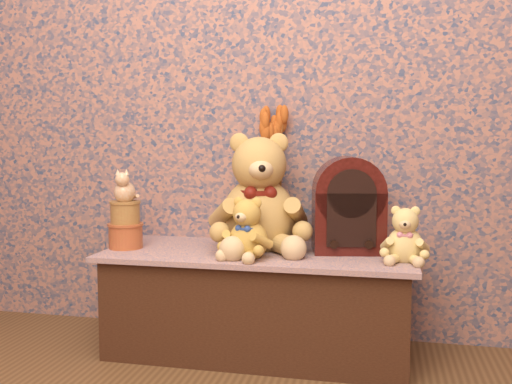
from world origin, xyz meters
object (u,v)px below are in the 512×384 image
biscuit_tin_lower (126,236)px  cat_figurine (125,185)px  ceramic_vase (271,220)px  cathedral_radio (348,204)px  teddy_medium (248,225)px  teddy_large (259,187)px  teddy_small (405,232)px

biscuit_tin_lower → cat_figurine: size_ratio=1.00×
ceramic_vase → cat_figurine: cat_figurine is taller
cathedral_radio → ceramic_vase: bearing=150.7°
cathedral_radio → cat_figurine: cathedral_radio is taller
ceramic_vase → biscuit_tin_lower: ceramic_vase is taller
cathedral_radio → cat_figurine: size_ratio=2.76×
teddy_medium → cat_figurine: (-0.53, 0.07, 0.14)m
cathedral_radio → cat_figurine: bearing=177.1°
cathedral_radio → ceramic_vase: size_ratio=1.87×
teddy_large → teddy_small: size_ratio=2.30×
biscuit_tin_lower → cat_figurine: 0.21m
cat_figurine → teddy_small: bearing=-11.2°
teddy_medium → teddy_small: (0.57, 0.05, -0.01)m
teddy_large → biscuit_tin_lower: teddy_large is taller
teddy_small → cathedral_radio: cathedral_radio is taller
teddy_medium → biscuit_tin_lower: size_ratio=1.80×
teddy_small → teddy_large: bearing=171.4°
teddy_small → cat_figurine: cat_figurine is taller
biscuit_tin_lower → cat_figurine: bearing=0.0°
biscuit_tin_lower → teddy_large: bearing=10.9°
teddy_large → teddy_medium: bearing=-107.4°
teddy_medium → cathedral_radio: cathedral_radio is taller
teddy_large → cat_figurine: (-0.53, -0.10, 0.01)m
cat_figurine → teddy_large: bearing=0.5°
teddy_large → cat_figurine: teddy_large is taller
cat_figurine → teddy_medium: bearing=-18.0°
cathedral_radio → biscuit_tin_lower: bearing=177.1°
teddy_small → ceramic_vase: bearing=158.5°
teddy_large → cat_figurine: size_ratio=3.69×
cathedral_radio → cat_figurine: (-0.89, -0.12, 0.07)m
teddy_small → cat_figurine: 1.11m
teddy_large → cathedral_radio: 0.36m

